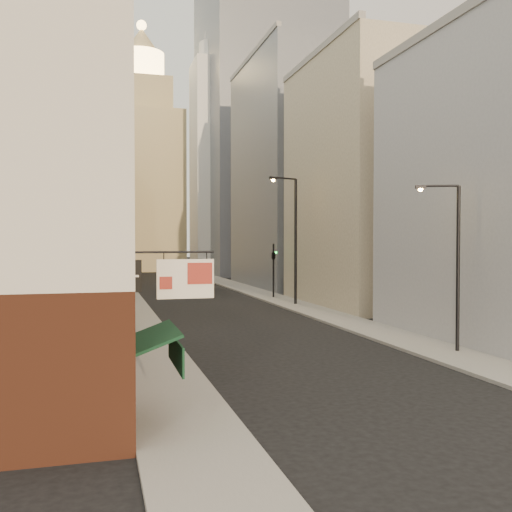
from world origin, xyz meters
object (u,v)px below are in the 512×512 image
at_px(streetlamp_mid, 293,233).
at_px(clock_tower, 142,173).
at_px(white_tower, 218,159).
at_px(traffic_light_left, 127,261).
at_px(streetlamp_near, 454,258).
at_px(traffic_light_right, 273,257).

bearing_deg(streetlamp_mid, clock_tower, 77.29).
xyz_separation_m(white_tower, streetlamp_mid, (-3.66, -47.37, -12.72)).
bearing_deg(streetlamp_mid, white_tower, 66.05).
bearing_deg(traffic_light_left, streetlamp_mid, 125.20).
distance_m(white_tower, streetlamp_near, 69.52).
xyz_separation_m(white_tower, streetlamp_near, (-3.06, -68.00, -14.15)).
xyz_separation_m(traffic_light_left, traffic_light_right, (12.82, -2.91, 0.40)).
relative_size(streetlamp_mid, traffic_light_right, 2.06).
distance_m(streetlamp_mid, traffic_light_right, 6.23).
height_order(clock_tower, traffic_light_right, clock_tower).
height_order(clock_tower, white_tower, clock_tower).
height_order(streetlamp_near, streetlamp_mid, streetlamp_mid).
height_order(streetlamp_mid, traffic_light_left, streetlamp_mid).
height_order(traffic_light_left, traffic_light_right, same).
bearing_deg(streetlamp_mid, traffic_light_left, 125.66).
bearing_deg(white_tower, streetlamp_near, -92.57).
bearing_deg(streetlamp_mid, traffic_light_right, 68.70).
xyz_separation_m(clock_tower, streetlamp_near, (7.94, -82.00, -13.18)).
relative_size(streetlamp_mid, traffic_light_left, 2.06).
relative_size(traffic_light_left, traffic_light_right, 1.00).
bearing_deg(white_tower, streetlamp_mid, -94.42).
relative_size(clock_tower, traffic_light_left, 8.98).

